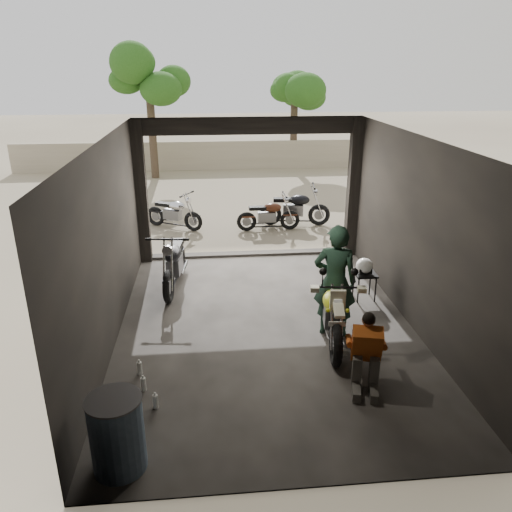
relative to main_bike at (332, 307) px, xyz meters
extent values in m
plane|color=#7A6D56|center=(-1.00, 0.50, -0.62)|extent=(80.00, 80.00, 0.00)
cube|color=#2D2B28|center=(-1.00, 0.50, -0.61)|extent=(5.00, 7.00, 0.02)
plane|color=black|center=(-1.00, 0.50, 2.58)|extent=(7.00, 7.00, 0.00)
cube|color=black|center=(-1.00, -3.00, 0.98)|extent=(5.00, 0.02, 3.20)
cube|color=black|center=(-3.50, 0.50, 0.98)|extent=(0.02, 7.00, 3.20)
cube|color=black|center=(1.50, 0.50, 0.98)|extent=(0.02, 7.00, 3.20)
cube|color=black|center=(-3.38, 3.88, 0.98)|extent=(0.24, 0.24, 3.20)
cube|color=black|center=(1.38, 3.88, 0.98)|extent=(0.24, 0.24, 3.20)
cube|color=black|center=(-1.00, 3.92, 2.40)|extent=(5.00, 0.16, 0.36)
cube|color=#2D2B28|center=(-1.00, 4.00, -0.58)|extent=(5.00, 0.25, 0.08)
cube|color=gray|center=(-1.00, 14.50, -0.02)|extent=(18.00, 0.30, 1.20)
cylinder|color=#382B1E|center=(-4.00, 13.00, 1.17)|extent=(0.30, 0.30, 3.58)
ellipsoid|color=#1E4C14|center=(-4.00, 13.00, 3.41)|extent=(2.20, 2.20, 3.14)
cylinder|color=#382B1E|center=(1.80, 14.50, 0.98)|extent=(0.30, 0.30, 3.20)
ellipsoid|color=#1E4C14|center=(1.80, 14.50, 2.98)|extent=(2.20, 2.20, 2.80)
imported|color=#183025|center=(0.09, 0.22, 0.34)|extent=(0.80, 0.64, 1.92)
cube|color=black|center=(1.00, 1.44, -0.09)|extent=(0.40, 0.40, 0.04)
cylinder|color=black|center=(0.84, 1.28, -0.35)|extent=(0.03, 0.03, 0.53)
cylinder|color=black|center=(1.17, 1.28, -0.35)|extent=(0.03, 0.03, 0.53)
cylinder|color=black|center=(0.84, 1.61, -0.35)|extent=(0.03, 0.03, 0.53)
cylinder|color=black|center=(1.17, 1.61, -0.35)|extent=(0.03, 0.03, 0.53)
ellipsoid|color=white|center=(0.97, 1.44, 0.08)|extent=(0.32, 0.34, 0.30)
cylinder|color=#475F78|center=(-3.00, -2.50, -0.16)|extent=(0.77, 0.77, 0.92)
cylinder|color=black|center=(2.11, 4.93, 0.46)|extent=(0.08, 0.08, 2.16)
cylinder|color=silver|center=(2.11, 4.91, 1.34)|extent=(0.79, 0.03, 0.79)
camera|label=1|loc=(-1.91, -7.01, 3.64)|focal=35.00mm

